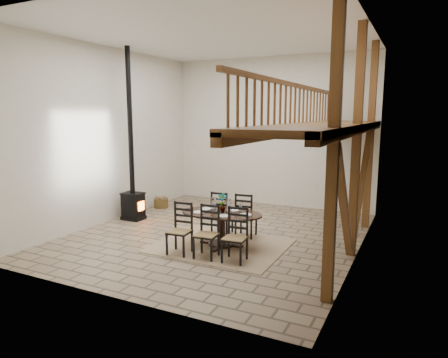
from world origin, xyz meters
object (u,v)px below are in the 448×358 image
at_px(wood_stove, 132,182).
at_px(log_stack, 130,212).
at_px(dining_table, 219,229).
at_px(log_basket, 161,203).

height_order(wood_stove, log_stack, wood_stove).
height_order(dining_table, wood_stove, wood_stove).
bearing_deg(log_stack, log_basket, 85.85).
xyz_separation_m(dining_table, log_stack, (-3.70, 1.27, -0.28)).
xyz_separation_m(wood_stove, log_stack, (-0.24, 0.14, -0.98)).
bearing_deg(dining_table, wood_stove, 157.05).
bearing_deg(wood_stove, log_stack, 150.10).
bearing_deg(log_stack, wood_stove, -29.51).
bearing_deg(wood_stove, dining_table, -18.58).
bearing_deg(wood_stove, log_basket, 94.30).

